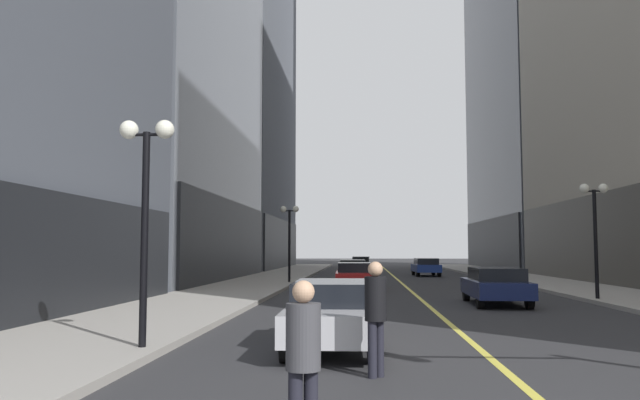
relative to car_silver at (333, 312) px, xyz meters
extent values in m
plane|color=#2D2D30|center=(2.89, 26.68, -0.72)|extent=(200.00, 200.00, 0.00)
cube|color=#9E9991|center=(-5.36, 26.68, -0.64)|extent=(4.50, 78.00, 0.15)
cube|color=#9E9991|center=(11.14, 26.68, -0.64)|extent=(4.50, 78.00, 0.15)
cube|color=#E5D64C|center=(2.89, 26.68, -0.72)|extent=(0.16, 70.00, 0.01)
cube|color=black|center=(-7.71, 2.68, 1.03)|extent=(0.50, 20.90, 3.50)
cube|color=#212327|center=(-7.71, 26.18, 1.78)|extent=(0.50, 22.80, 5.00)
cube|color=slate|center=(-14.11, 51.68, 25.64)|extent=(12.99, 26.00, 52.72)
cube|color=#212327|center=(-7.71, 51.68, 1.78)|extent=(0.50, 24.70, 5.00)
cube|color=#403C35|center=(13.49, 26.18, 1.78)|extent=(0.50, 22.80, 5.00)
cube|color=black|center=(13.49, 51.68, 1.78)|extent=(0.50, 24.70, 5.00)
cube|color=#B7B7BC|center=(0.00, -0.07, -0.12)|extent=(1.81, 4.63, 0.55)
cube|color=black|center=(0.00, 0.16, 0.35)|extent=(1.57, 2.60, 0.50)
cylinder|color=black|center=(0.78, -1.67, -0.40)|extent=(0.23, 0.64, 0.64)
cylinder|color=black|center=(-0.73, -1.69, -0.40)|extent=(0.23, 0.64, 0.64)
cylinder|color=black|center=(0.73, 1.56, -0.40)|extent=(0.23, 0.64, 0.64)
cylinder|color=black|center=(-0.77, 1.53, -0.40)|extent=(0.23, 0.64, 0.64)
cube|color=#141E4C|center=(5.32, 10.30, -0.12)|extent=(1.95, 4.71, 0.55)
cube|color=black|center=(5.31, 10.07, 0.35)|extent=(1.68, 2.65, 0.50)
cylinder|color=black|center=(4.56, 11.95, -0.40)|extent=(0.23, 0.64, 0.64)
cylinder|color=black|center=(6.16, 11.91, -0.40)|extent=(0.23, 0.64, 0.64)
cylinder|color=black|center=(4.48, 8.68, -0.40)|extent=(0.23, 0.64, 0.64)
cylinder|color=black|center=(6.08, 8.65, -0.40)|extent=(0.23, 0.64, 0.64)
cube|color=#B21919|center=(0.22, 18.18, -0.12)|extent=(1.98, 4.31, 0.55)
cube|color=black|center=(0.22, 18.39, 0.35)|extent=(1.70, 2.43, 0.50)
cylinder|color=black|center=(1.07, 16.71, -0.40)|extent=(0.24, 0.65, 0.64)
cylinder|color=black|center=(-0.53, 16.66, -0.40)|extent=(0.24, 0.65, 0.64)
cylinder|color=black|center=(0.98, 19.69, -0.40)|extent=(0.24, 0.65, 0.64)
cylinder|color=black|center=(-0.63, 19.64, -0.40)|extent=(0.24, 0.65, 0.64)
cube|color=yellow|center=(-0.01, 26.76, -0.12)|extent=(1.90, 4.61, 0.55)
cube|color=black|center=(-0.02, 26.99, 0.35)|extent=(1.62, 2.60, 0.50)
cylinder|color=black|center=(0.79, 25.19, -0.40)|extent=(0.24, 0.65, 0.64)
cylinder|color=black|center=(-0.71, 25.14, -0.40)|extent=(0.24, 0.65, 0.64)
cylinder|color=black|center=(0.68, 28.38, -0.40)|extent=(0.24, 0.65, 0.64)
cylinder|color=black|center=(-0.82, 28.33, -0.40)|extent=(0.24, 0.65, 0.64)
cube|color=navy|center=(5.31, 34.86, -0.12)|extent=(1.93, 4.10, 0.55)
cube|color=black|center=(5.31, 34.66, 0.35)|extent=(1.65, 2.32, 0.50)
cylinder|color=black|center=(4.48, 36.24, -0.40)|extent=(0.24, 0.65, 0.64)
cylinder|color=black|center=(6.02, 36.30, -0.40)|extent=(0.24, 0.65, 0.64)
cylinder|color=black|center=(4.59, 33.42, -0.40)|extent=(0.24, 0.65, 0.64)
cylinder|color=black|center=(6.13, 33.48, -0.40)|extent=(0.24, 0.65, 0.64)
cube|color=black|center=(0.48, 45.68, -0.12)|extent=(1.87, 4.72, 0.55)
cube|color=black|center=(0.49, 45.91, 0.35)|extent=(1.59, 2.67, 0.50)
cylinder|color=black|center=(1.15, 44.02, -0.40)|extent=(0.24, 0.65, 0.64)
cylinder|color=black|center=(-0.31, 44.08, -0.40)|extent=(0.24, 0.65, 0.64)
cylinder|color=black|center=(1.27, 47.29, -0.40)|extent=(0.24, 0.65, 0.64)
cylinder|color=black|center=(-0.19, 47.34, -0.40)|extent=(0.24, 0.65, 0.64)
cylinder|color=#3F3F44|center=(0.02, -6.60, 0.41)|extent=(0.46, 0.46, 0.64)
sphere|color=tan|center=(0.02, -6.60, 0.83)|extent=(0.22, 0.22, 0.22)
cylinder|color=black|center=(0.74, -2.89, -0.29)|extent=(0.14, 0.14, 0.86)
cylinder|color=black|center=(0.85, -2.78, -0.29)|extent=(0.14, 0.14, 0.86)
cylinder|color=black|center=(0.79, -2.84, 0.48)|extent=(0.48, 0.48, 0.68)
sphere|color=tan|center=(0.79, -2.84, 0.94)|extent=(0.23, 0.23, 0.23)
cylinder|color=black|center=(-3.51, -1.05, 1.38)|extent=(0.14, 0.14, 4.20)
cylinder|color=black|center=(-3.51, -1.05, 3.43)|extent=(0.80, 0.06, 0.06)
sphere|color=white|center=(-3.86, -1.05, 3.53)|extent=(0.36, 0.36, 0.36)
sphere|color=white|center=(-3.16, -1.05, 3.53)|extent=(0.36, 0.36, 0.36)
cylinder|color=black|center=(-3.51, 22.76, 1.38)|extent=(0.14, 0.14, 4.20)
cylinder|color=black|center=(-3.51, 22.76, 3.43)|extent=(0.80, 0.06, 0.06)
sphere|color=white|center=(-3.86, 22.76, 3.53)|extent=(0.36, 0.36, 0.36)
sphere|color=white|center=(-3.16, 22.76, 3.53)|extent=(0.36, 0.36, 0.36)
cylinder|color=black|center=(9.29, 11.49, 1.38)|extent=(0.14, 0.14, 4.20)
cylinder|color=black|center=(9.29, 11.49, 3.43)|extent=(0.80, 0.06, 0.06)
sphere|color=white|center=(8.94, 11.49, 3.53)|extent=(0.36, 0.36, 0.36)
sphere|color=white|center=(9.64, 11.49, 3.53)|extent=(0.36, 0.36, 0.36)
camera|label=1|loc=(0.59, -12.74, 1.24)|focal=35.47mm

